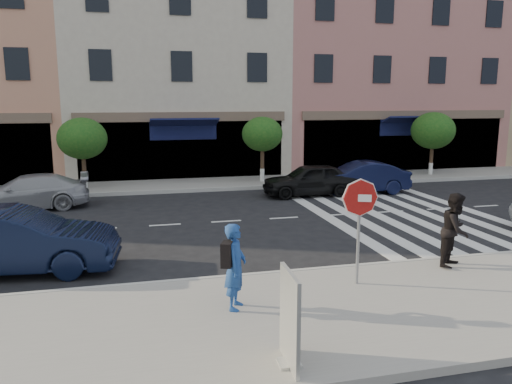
% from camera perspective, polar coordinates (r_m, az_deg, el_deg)
% --- Properties ---
extents(ground, '(120.00, 120.00, 0.00)m').
position_cam_1_polar(ground, '(12.82, -0.15, -7.58)').
color(ground, black).
rests_on(ground, ground).
extents(sidewalk_near, '(60.00, 4.50, 0.15)m').
position_cam_1_polar(sidewalk_near, '(9.44, 5.43, -14.04)').
color(sidewalk_near, gray).
rests_on(sidewalk_near, ground).
extents(sidewalk_far, '(60.00, 3.00, 0.15)m').
position_cam_1_polar(sidewalk_far, '(23.34, -6.56, 0.86)').
color(sidewalk_far, gray).
rests_on(sidewalk_far, ground).
extents(building_centre, '(11.00, 9.00, 11.00)m').
position_cam_1_polar(building_centre, '(28.97, -9.38, 13.45)').
color(building_centre, beige).
rests_on(building_centre, ground).
extents(building_east_mid, '(13.00, 9.00, 13.00)m').
position_cam_1_polar(building_east_mid, '(32.31, 13.06, 14.79)').
color(building_east_mid, '#AB6B66').
rests_on(building_east_mid, ground).
extents(street_tree_wb, '(2.10, 2.10, 3.06)m').
position_cam_1_polar(street_tree_wb, '(22.79, -19.24, 5.77)').
color(street_tree_wb, '#473323').
rests_on(street_tree_wb, sidewalk_far).
extents(street_tree_c, '(1.90, 1.90, 3.04)m').
position_cam_1_polar(street_tree_c, '(23.44, 0.72, 6.59)').
color(street_tree_c, '#473323').
rests_on(street_tree_c, sidewalk_far).
extents(street_tree_ea, '(2.20, 2.20, 3.19)m').
position_cam_1_polar(street_tree_ea, '(27.13, 19.58, 6.61)').
color(street_tree_ea, '#473323').
rests_on(street_tree_ea, sidewalk_far).
extents(stop_sign, '(0.74, 0.34, 2.26)m').
position_cam_1_polar(stop_sign, '(10.47, 11.78, -1.72)').
color(stop_sign, gray).
rests_on(stop_sign, sidewalk_near).
extents(photographer, '(0.59, 0.70, 1.62)m').
position_cam_1_polar(photographer, '(9.29, -2.37, -8.50)').
color(photographer, navy).
rests_on(photographer, sidewalk_near).
extents(walker, '(1.07, 1.04, 1.73)m').
position_cam_1_polar(walker, '(12.47, 21.84, -4.03)').
color(walker, black).
rests_on(walker, sidewalk_near).
extents(poster_board, '(0.34, 0.93, 1.43)m').
position_cam_1_polar(poster_board, '(7.48, 3.92, -14.44)').
color(poster_board, beige).
rests_on(poster_board, sidewalk_near).
extents(car_near_mid, '(4.74, 2.05, 1.52)m').
position_cam_1_polar(car_near_mid, '(12.86, -25.86, -5.10)').
color(car_near_mid, black).
rests_on(car_near_mid, ground).
extents(car_far_left, '(4.49, 2.15, 1.26)m').
position_cam_1_polar(car_far_left, '(20.09, -24.71, -0.02)').
color(car_far_left, '#9C9CA1').
rests_on(car_far_left, ground).
extents(car_far_mid, '(3.98, 1.63, 1.35)m').
position_cam_1_polar(car_far_mid, '(20.96, 6.18, 1.42)').
color(car_far_mid, black).
rests_on(car_far_mid, ground).
extents(car_far_right, '(4.21, 1.71, 1.36)m').
position_cam_1_polar(car_far_right, '(21.83, 11.79, 1.64)').
color(car_far_right, black).
rests_on(car_far_right, ground).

